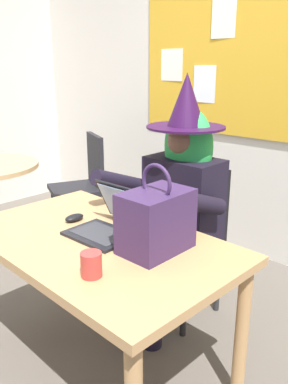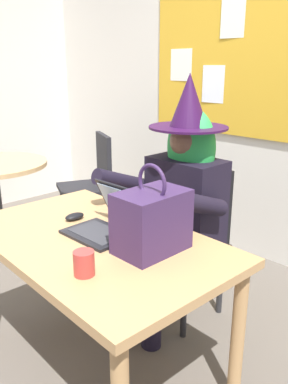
% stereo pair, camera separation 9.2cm
% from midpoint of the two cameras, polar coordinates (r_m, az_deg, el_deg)
% --- Properties ---
extents(ground_plane, '(24.00, 24.00, 0.00)m').
position_cam_midpoint_polar(ground_plane, '(2.23, -8.66, -23.91)').
color(ground_plane, '#5B544C').
extents(wall_back_bulletin, '(5.54, 1.92, 2.92)m').
position_cam_midpoint_polar(wall_back_bulletin, '(3.08, 18.00, 16.75)').
color(wall_back_bulletin, silver).
rests_on(wall_back_bulletin, ground).
extents(desk_main, '(1.31, 0.81, 0.73)m').
position_cam_midpoint_polar(desk_main, '(1.88, -8.09, -9.14)').
color(desk_main, tan).
rests_on(desk_main, ground).
extents(chair_at_desk, '(0.42, 0.42, 0.91)m').
position_cam_midpoint_polar(chair_at_desk, '(2.44, 5.31, -5.70)').
color(chair_at_desk, black).
rests_on(chair_at_desk, ground).
extents(person_costumed, '(0.59, 0.68, 1.44)m').
position_cam_midpoint_polar(person_costumed, '(2.25, 3.59, 0.09)').
color(person_costumed, black).
rests_on(person_costumed, ground).
extents(laptop, '(0.31, 0.34, 0.22)m').
position_cam_midpoint_polar(laptop, '(1.88, -6.32, -4.34)').
color(laptop, black).
rests_on(laptop, desk_main).
extents(computer_mouse, '(0.06, 0.11, 0.03)m').
position_cam_midpoint_polar(computer_mouse, '(2.05, -11.20, -3.63)').
color(computer_mouse, black).
rests_on(computer_mouse, desk_main).
extents(handbag, '(0.20, 0.30, 0.38)m').
position_cam_midpoint_polar(handbag, '(1.66, 0.14, -4.11)').
color(handbag, '#38234C').
rests_on(handbag, desk_main).
extents(coffee_mug, '(0.08, 0.08, 0.09)m').
position_cam_midpoint_polar(coffee_mug, '(1.51, -9.30, -10.21)').
color(coffee_mug, '#B23833').
rests_on(coffee_mug, desk_main).
extents(chair_spare_by_window, '(0.55, 0.55, 0.91)m').
position_cam_midpoint_polar(chair_spare_by_window, '(3.54, -9.30, 1.64)').
color(chair_spare_by_window, black).
rests_on(chair_spare_by_window, ground).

